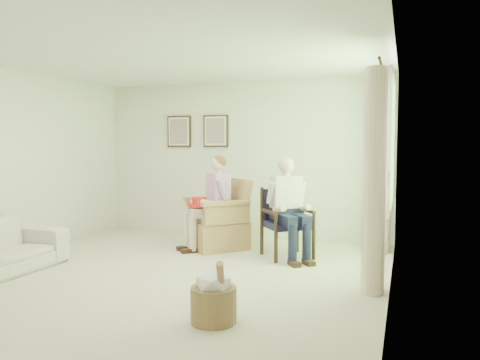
% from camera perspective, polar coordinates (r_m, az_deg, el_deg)
% --- Properties ---
extents(floor, '(5.50, 5.50, 0.00)m').
position_cam_1_polar(floor, '(5.61, -9.40, -11.56)').
color(floor, beige).
rests_on(floor, ground).
extents(back_wall, '(5.00, 0.04, 2.60)m').
position_cam_1_polar(back_wall, '(7.93, 0.15, 2.55)').
color(back_wall, silver).
rests_on(back_wall, ground).
extents(right_wall, '(0.04, 5.50, 2.60)m').
position_cam_1_polar(right_wall, '(4.73, 17.96, 1.38)').
color(right_wall, silver).
rests_on(right_wall, ground).
extents(ceiling, '(5.00, 5.50, 0.02)m').
position_cam_1_polar(ceiling, '(5.52, -9.72, 15.43)').
color(ceiling, white).
rests_on(ceiling, back_wall).
extents(window, '(0.13, 2.50, 1.63)m').
position_cam_1_polar(window, '(5.93, 17.99, 4.62)').
color(window, '#2D6B23').
rests_on(window, right_wall).
extents(curtain_left, '(0.34, 0.34, 2.30)m').
position_cam_1_polar(curtain_left, '(4.97, 16.03, -0.20)').
color(curtain_left, beige).
rests_on(curtain_left, ground).
extents(curtain_right, '(0.34, 0.34, 2.30)m').
position_cam_1_polar(curtain_right, '(6.92, 17.03, 0.92)').
color(curtain_right, beige).
rests_on(curtain_right, ground).
extents(framed_print_left, '(0.45, 0.05, 0.55)m').
position_cam_1_polar(framed_print_left, '(8.35, -7.45, 5.88)').
color(framed_print_left, '#382114').
rests_on(framed_print_left, back_wall).
extents(framed_print_right, '(0.45, 0.05, 0.55)m').
position_cam_1_polar(framed_print_right, '(8.05, -2.98, 5.98)').
color(framed_print_right, '#382114').
rests_on(framed_print_right, back_wall).
extents(wicker_armchair, '(0.81, 0.80, 1.03)m').
position_cam_1_polar(wicker_armchair, '(7.04, -2.70, -5.59)').
color(wicker_armchair, tan).
rests_on(wicker_armchair, ground).
extents(wood_armchair, '(0.60, 0.56, 0.92)m').
position_cam_1_polar(wood_armchair, '(6.50, 5.95, -4.84)').
color(wood_armchair, black).
rests_on(wood_armchair, ground).
extents(person_wicker, '(0.40, 0.62, 1.35)m').
position_cam_1_polar(person_wicker, '(6.85, -3.15, -1.98)').
color(person_wicker, beige).
rests_on(person_wicker, ground).
extents(person_dark, '(0.40, 0.63, 1.34)m').
position_cam_1_polar(person_dark, '(6.32, 5.65, -2.57)').
color(person_dark, '#171932').
rests_on(person_dark, ground).
extents(red_hat, '(0.33, 0.33, 0.14)m').
position_cam_1_polar(red_hat, '(6.82, -4.99, -2.81)').
color(red_hat, red).
rests_on(red_hat, person_wicker).
extents(hatbox, '(0.43, 0.43, 0.58)m').
position_cam_1_polar(hatbox, '(4.13, -3.22, -13.98)').
color(hatbox, tan).
rests_on(hatbox, ground).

